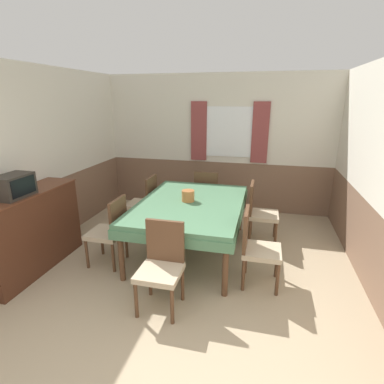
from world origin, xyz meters
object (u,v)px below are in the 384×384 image
chair_head_window (207,194)px  tv (13,186)px  chair_left_far (145,201)px  chair_head_near (162,263)px  sideboard (30,231)px  vase (188,196)px  chair_left_near (110,229)px  chair_right_far (259,211)px  dining_table (190,209)px  chair_right_near (256,245)px

chair_head_window → tv: bearing=-128.4°
chair_left_far → tv: 2.02m
chair_head_near → sideboard: 1.91m
chair_head_window → vase: bearing=-92.1°
chair_left_near → chair_right_far: (1.88, 1.17, 0.00)m
chair_left_far → dining_table: bearing=-121.9°
chair_right_near → vase: bearing=-122.2°
chair_head_near → chair_left_far: (-0.94, 1.82, 0.00)m
chair_left_near → chair_head_window: same height
chair_left_far → sideboard: bearing=148.3°
dining_table → chair_right_near: bearing=-31.9°
vase → dining_table: bearing=-38.6°
chair_right_far → sideboard: size_ratio=0.63×
chair_left_near → chair_head_window: bearing=-27.4°
chair_left_near → chair_right_near: size_ratio=1.00×
dining_table → chair_head_near: size_ratio=2.18×
chair_left_near → chair_left_far: (0.00, 1.17, 0.00)m
sideboard → tv: size_ratio=3.42×
chair_head_near → chair_left_near: bearing=-34.4°
dining_table → sideboard: 2.11m
chair_right_near → tv: (-2.79, -0.51, 0.67)m
chair_right_far → chair_left_far: same height
chair_left_far → vase: 1.11m
chair_head_near → chair_right_far: bearing=-117.4°
chair_left_far → chair_right_near: bearing=-121.9°
chair_right_near → chair_right_far: 1.17m
chair_head_near → tv: size_ratio=2.16×
sideboard → tv: 0.67m
chair_right_far → tv: bearing=-58.9°
chair_left_near → vase: size_ratio=5.19×
tv → vase: bearing=32.1°
chair_head_window → chair_left_near: bearing=-117.4°
chair_left_near → tv: bearing=119.5°
tv → chair_left_far: bearing=61.8°
sideboard → vase: sideboard is taller
chair_left_far → chair_right_far: bearing=-90.0°
chair_left_far → chair_left_near: bearing=-180.0°
dining_table → tv: bearing=-149.3°
chair_head_window → tv: tv is taller
chair_head_window → sideboard: size_ratio=0.63×
chair_head_near → dining_table: bearing=-90.0°
chair_right_near → chair_head_near: bearing=-55.6°
vase → chair_left_far: bearing=148.5°
chair_left_near → chair_head_near: 1.14m
chair_left_near → dining_table: bearing=-58.1°
chair_head_near → tv: (-1.84, 0.13, 0.67)m
chair_right_near → chair_right_far: same height
chair_head_near → chair_right_near: bearing=-145.6°
dining_table → chair_right_near: size_ratio=2.18×
chair_head_near → chair_head_window: 2.46m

